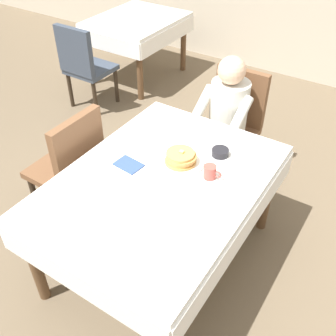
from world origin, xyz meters
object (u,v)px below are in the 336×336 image
object	(u,v)px
breakfast_stack	(181,157)
fork_left_of_plate	(155,155)
chair_left_side	(72,163)
background_chair_empty	(83,63)
syrup_pitcher	(156,138)
spoon_near_edge	(159,194)
knife_right_of_plate	(207,176)
diner_person	(226,112)
bowl_butter	(220,152)
dining_table_main	(161,190)
background_table_far	(137,28)
cup_coffee	(210,172)
plate_breakfast	(181,163)
chair_diner	(233,119)

from	to	relation	value
breakfast_stack	fork_left_of_plate	size ratio (longest dim) A/B	1.10
chair_left_side	background_chair_empty	size ratio (longest dim) A/B	1.00
syrup_pitcher	spoon_near_edge	size ratio (longest dim) A/B	0.53
chair_left_side	knife_right_of_plate	distance (m)	1.02
diner_person	bowl_butter	world-z (taller)	diner_person
dining_table_main	bowl_butter	distance (m)	0.46
dining_table_main	background_chair_empty	xyz separation A→B (m)	(-1.86, 1.31, -0.12)
dining_table_main	background_table_far	xyz separation A→B (m)	(-1.86, 2.26, -0.03)
dining_table_main	breakfast_stack	distance (m)	0.23
syrup_pitcher	knife_right_of_plate	distance (m)	0.46
cup_coffee	knife_right_of_plate	bearing A→B (deg)	173.18
diner_person	chair_left_side	xyz separation A→B (m)	(-0.71, -1.01, -0.14)
plate_breakfast	cup_coffee	bearing A→B (deg)	-6.10
cup_coffee	spoon_near_edge	size ratio (longest dim) A/B	0.75
fork_left_of_plate	spoon_near_edge	world-z (taller)	same
syrup_pitcher	background_table_far	bearing A→B (deg)	129.61
dining_table_main	diner_person	bearing A→B (deg)	93.62
breakfast_stack	knife_right_of_plate	size ratio (longest dim) A/B	0.99
plate_breakfast	bowl_butter	xyz separation A→B (m)	(0.16, 0.21, 0.01)
background_chair_empty	plate_breakfast	bearing A→B (deg)	-30.72
chair_diner	background_table_far	world-z (taller)	chair_diner
diner_person	syrup_pitcher	size ratio (longest dim) A/B	14.00
chair_diner	background_chair_empty	xyz separation A→B (m)	(-1.80, 0.14, 0.00)
diner_person	background_table_far	world-z (taller)	diner_person
chair_diner	chair_left_side	world-z (taller)	same
background_chair_empty	chair_diner	bearing A→B (deg)	-4.60
chair_diner	bowl_butter	world-z (taller)	chair_diner
dining_table_main	background_table_far	world-z (taller)	same
spoon_near_edge	bowl_butter	bearing A→B (deg)	79.83
diner_person	plate_breakfast	bearing A→B (deg)	96.15
chair_diner	background_table_far	bearing A→B (deg)	-31.31
breakfast_stack	cup_coffee	xyz separation A→B (m)	(0.21, -0.02, -0.01)
cup_coffee	syrup_pitcher	distance (m)	0.49
breakfast_stack	bowl_butter	distance (m)	0.27
plate_breakfast	cup_coffee	distance (m)	0.22
fork_left_of_plate	diner_person	bearing A→B (deg)	-2.05
chair_diner	breakfast_stack	size ratio (longest dim) A/B	4.71
chair_diner	bowl_butter	bearing A→B (deg)	108.09
bowl_butter	knife_right_of_plate	xyz separation A→B (m)	(0.03, -0.23, -0.02)
diner_person	fork_left_of_plate	world-z (taller)	diner_person
breakfast_stack	bowl_butter	size ratio (longest dim) A/B	1.79
breakfast_stack	syrup_pitcher	bearing A→B (deg)	157.38
fork_left_of_plate	spoon_near_edge	distance (m)	0.37
syrup_pitcher	knife_right_of_plate	xyz separation A→B (m)	(0.45, -0.12, -0.04)
fork_left_of_plate	knife_right_of_plate	world-z (taller)	same
dining_table_main	knife_right_of_plate	size ratio (longest dim) A/B	7.62
chair_diner	knife_right_of_plate	xyz separation A→B (m)	(0.28, -1.00, 0.21)
diner_person	background_chair_empty	distance (m)	1.83
dining_table_main	knife_right_of_plate	bearing A→B (deg)	38.84
background_table_far	dining_table_main	bearing A→B (deg)	-50.55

